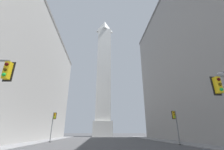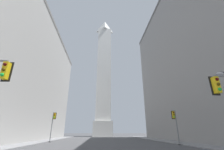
% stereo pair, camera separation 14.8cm
% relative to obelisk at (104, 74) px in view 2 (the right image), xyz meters
% --- Properties ---
extents(sidewalk_left, '(5.00, 80.44, 0.15)m').
position_rel_obelisk_xyz_m(sidewalk_left, '(-13.88, -42.90, -28.34)').
color(sidewalk_left, gray).
rests_on(sidewalk_left, ground_plane).
extents(sidewalk_right, '(5.00, 80.44, 0.15)m').
position_rel_obelisk_xyz_m(sidewalk_right, '(13.88, -42.90, -28.34)').
color(sidewalk_right, gray).
rests_on(sidewalk_right, ground_plane).
extents(building_left, '(20.12, 56.49, 30.37)m').
position_rel_obelisk_xyz_m(building_left, '(-24.60, -34.15, -13.22)').
color(building_left, '#B2AFAA').
rests_on(building_left, ground_plane).
extents(building_right, '(20.15, 50.12, 37.28)m').
position_rel_obelisk_xyz_m(building_right, '(24.62, -39.39, -9.76)').
color(building_right, gray).
rests_on(building_right, ground_plane).
extents(obelisk, '(8.22, 8.22, 59.74)m').
position_rel_obelisk_xyz_m(obelisk, '(0.00, 0.00, 0.00)').
color(obelisk, silver).
rests_on(obelisk, ground_plane).
extents(traffic_light_mid_right, '(0.76, 0.53, 5.25)m').
position_rel_obelisk_xyz_m(traffic_light_mid_right, '(10.91, -43.37, -24.95)').
color(traffic_light_mid_right, slate).
rests_on(traffic_light_mid_right, ground_plane).
extents(traffic_light_mid_left, '(0.78, 0.50, 5.71)m').
position_rel_obelisk_xyz_m(traffic_light_mid_left, '(-10.89, -35.21, -24.65)').
color(traffic_light_mid_left, slate).
rests_on(traffic_light_mid_left, ground_plane).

